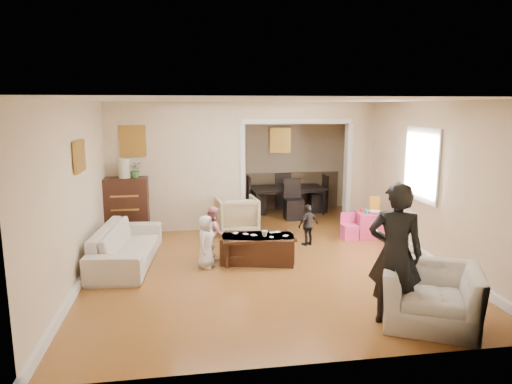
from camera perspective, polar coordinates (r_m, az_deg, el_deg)
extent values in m
plane|color=#A6652A|center=(8.01, 0.22, -7.67)|extent=(7.00, 7.00, 0.00)
cube|color=beige|center=(9.39, -9.86, 3.04)|extent=(2.75, 0.18, 2.60)
cube|color=beige|center=(10.08, 12.62, 3.45)|extent=(0.55, 0.18, 2.60)
cube|color=beige|center=(9.59, 5.11, 10.05)|extent=(2.22, 0.18, 0.35)
cube|color=white|center=(8.18, 19.98, 3.22)|extent=(0.03, 0.95, 1.10)
cube|color=brown|center=(9.29, -15.10, 6.16)|extent=(0.45, 0.03, 0.55)
cube|color=brown|center=(7.11, -21.13, 4.16)|extent=(0.03, 0.55, 0.40)
cube|color=brown|center=(11.22, 3.02, 6.44)|extent=(0.45, 0.03, 0.55)
imported|color=beige|center=(7.72, -15.81, -6.39)|extent=(1.02, 2.18, 0.62)
imported|color=tan|center=(9.22, -2.42, -2.86)|extent=(0.85, 0.87, 0.73)
imported|color=beige|center=(5.82, 20.93, -11.94)|extent=(1.37, 1.32, 0.69)
cube|color=#34170F|center=(9.28, -15.81, -1.83)|extent=(0.84, 0.47, 1.16)
cylinder|color=beige|center=(9.15, -16.05, 2.82)|extent=(0.22, 0.22, 0.36)
imported|color=#35672E|center=(9.13, -14.79, 2.68)|extent=(0.27, 0.24, 0.30)
cube|color=#391F12|center=(7.55, 0.24, -7.06)|extent=(1.28, 0.84, 0.44)
imported|color=silver|center=(7.44, 1.06, -5.18)|extent=(0.12, 0.12, 0.09)
cube|color=#E43C7B|center=(9.22, 13.99, -3.96)|extent=(0.57, 0.57, 0.48)
cube|color=yellow|center=(9.27, 14.55, -1.42)|extent=(0.21, 0.10, 0.30)
cylinder|color=#22AEAB|center=(9.07, 13.61, -2.35)|extent=(0.08, 0.08, 0.08)
cube|color=red|center=(9.22, 13.09, -2.21)|extent=(0.09, 0.08, 0.05)
imported|color=white|center=(9.07, 14.65, -2.47)|extent=(0.27, 0.27, 0.06)
imported|color=black|center=(10.96, 3.92, -1.02)|extent=(1.78, 1.03, 0.61)
imported|color=black|center=(5.54, 16.94, -7.38)|extent=(0.72, 0.61, 1.68)
imported|color=silver|center=(7.26, -6.25, -6.17)|extent=(0.41, 0.48, 0.84)
imported|color=pink|center=(7.70, -5.29, -5.03)|extent=(0.38, 0.47, 0.88)
imported|color=black|center=(8.42, 6.51, -4.10)|extent=(0.48, 0.37, 0.76)
cube|color=white|center=(7.58, -1.31, -5.24)|extent=(0.11, 0.11, 0.00)
cube|color=white|center=(7.71, 2.66, -4.98)|extent=(0.13, 0.12, 0.00)
cube|color=white|center=(7.67, 2.02, -5.04)|extent=(0.09, 0.08, 0.00)
cube|color=white|center=(7.52, -0.29, -5.37)|extent=(0.11, 0.12, 0.00)
cube|color=white|center=(7.40, 1.96, -5.63)|extent=(0.08, 0.09, 0.00)
cube|color=white|center=(7.49, 3.71, -5.46)|extent=(0.12, 0.12, 0.00)
cube|color=white|center=(7.64, -2.57, -5.12)|extent=(0.11, 0.11, 0.00)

